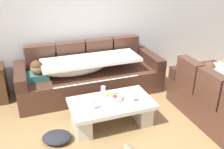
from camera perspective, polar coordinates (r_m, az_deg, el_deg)
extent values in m
plane|color=olive|center=(3.45, 5.71, -15.59)|extent=(14.00, 14.00, 0.00)
cube|color=#BDBAB9|center=(4.74, -4.94, 14.00)|extent=(9.00, 0.10, 2.70)
cube|color=#492B1F|center=(4.54, -4.84, -1.67)|extent=(2.55, 0.92, 0.42)
cube|color=#492B1F|center=(4.61, -16.22, 3.75)|extent=(0.51, 0.16, 0.46)
cube|color=#492B1F|center=(4.66, -9.53, 4.65)|extent=(0.51, 0.16, 0.46)
cube|color=#492B1F|center=(4.78, -3.06, 5.47)|extent=(0.51, 0.16, 0.46)
cube|color=#492B1F|center=(4.96, 3.04, 6.17)|extent=(0.51, 0.16, 0.46)
cube|color=#3A2219|center=(4.30, -20.38, -0.24)|extent=(0.18, 0.92, 0.20)
cube|color=#3A2219|center=(4.83, 8.74, 3.76)|extent=(0.18, 0.92, 0.20)
cube|color=#2D6660|center=(4.31, -16.74, -0.32)|extent=(0.36, 0.28, 0.11)
sphere|color=#936B4C|center=(4.21, -16.96, 1.43)|extent=(0.21, 0.21, 0.21)
sphere|color=#4C331E|center=(4.20, -17.01, 1.81)|extent=(0.20, 0.20, 0.20)
ellipsoid|color=silver|center=(4.30, -8.62, 1.66)|extent=(1.10, 0.44, 0.28)
cube|color=silver|center=(4.30, -4.81, 3.32)|extent=(1.70, 0.60, 0.05)
cube|color=silver|center=(4.16, -3.25, -3.95)|extent=(1.44, 0.04, 0.38)
cube|color=#492B1F|center=(3.62, 21.88, -2.96)|extent=(0.16, 0.47, 0.46)
cube|color=#492B1F|center=(3.96, 17.34, 0.11)|extent=(0.16, 0.47, 0.46)
cube|color=#3A2219|center=(4.47, 18.57, 0.98)|extent=(0.92, 0.18, 0.20)
cube|color=gray|center=(4.31, 20.72, -0.92)|extent=(0.28, 0.36, 0.11)
sphere|color=tan|center=(4.27, 21.45, 1.09)|extent=(0.21, 0.21, 0.21)
sphere|color=#4C331E|center=(4.26, 21.51, 1.46)|extent=(0.20, 0.20, 0.20)
cube|color=beige|center=(3.60, -0.16, -6.66)|extent=(1.20, 0.68, 0.06)
cube|color=beige|center=(3.60, -7.20, -10.49)|extent=(0.20, 0.54, 0.32)
cube|color=beige|center=(3.85, 6.36, -7.84)|extent=(0.20, 0.54, 0.32)
cylinder|color=silver|center=(3.62, 0.19, -5.28)|extent=(0.28, 0.28, 0.07)
sphere|color=gold|center=(3.63, -0.49, -4.70)|extent=(0.08, 0.08, 0.08)
sphere|color=red|center=(3.56, 0.64, -5.29)|extent=(0.08, 0.08, 0.08)
sphere|color=orange|center=(3.59, -1.21, -5.08)|extent=(0.08, 0.08, 0.08)
sphere|color=#629631|center=(3.64, 0.80, -4.59)|extent=(0.08, 0.08, 0.08)
cylinder|color=silver|center=(3.41, -4.46, -8.00)|extent=(0.06, 0.06, 0.01)
cylinder|color=silver|center=(3.39, -4.48, -7.43)|extent=(0.01, 0.01, 0.07)
cylinder|color=silver|center=(3.35, -4.52, -6.27)|extent=(0.07, 0.07, 0.08)
cylinder|color=silver|center=(3.58, 4.63, -6.26)|extent=(0.06, 0.06, 0.01)
cylinder|color=silver|center=(3.56, 4.65, -5.70)|extent=(0.01, 0.01, 0.07)
cylinder|color=silver|center=(3.52, 4.69, -4.58)|extent=(0.07, 0.07, 0.08)
cylinder|color=silver|center=(3.71, -2.02, -5.04)|extent=(0.06, 0.06, 0.01)
cylinder|color=silver|center=(3.69, -2.03, -4.49)|extent=(0.01, 0.01, 0.07)
cylinder|color=silver|center=(3.65, -2.05, -3.39)|extent=(0.07, 0.07, 0.08)
ellipsoid|color=#232328|center=(3.51, -12.55, -13.98)|extent=(0.48, 0.44, 0.12)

